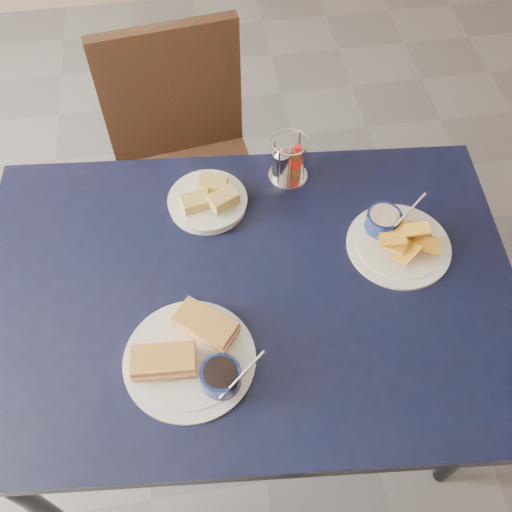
{
  "coord_description": "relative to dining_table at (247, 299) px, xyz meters",
  "views": [
    {
      "loc": [
        -0.1,
        -0.74,
        1.95
      ],
      "look_at": [
        0.02,
        0.02,
        0.82
      ],
      "focal_mm": 40.0,
      "sensor_mm": 36.0,
      "label": 1
    }
  ],
  "objects": [
    {
      "name": "ground",
      "position": [
        0.01,
        0.02,
        -0.69
      ],
      "size": [
        6.0,
        6.0,
        0.0
      ],
      "primitive_type": "plane",
      "color": "#57575D",
      "rests_on": "ground"
    },
    {
      "name": "dining_table",
      "position": [
        0.0,
        0.0,
        0.0
      ],
      "size": [
        1.41,
        1.01,
        0.75
      ],
      "color": "black",
      "rests_on": "ground"
    },
    {
      "name": "chair_far",
      "position": [
        -0.11,
        0.67,
        -0.14
      ],
      "size": [
        0.51,
        0.49,
        0.97
      ],
      "color": "black",
      "rests_on": "ground"
    },
    {
      "name": "sandwich_plate",
      "position": [
        -0.14,
        -0.17,
        0.08
      ],
      "size": [
        0.31,
        0.3,
        0.12
      ],
      "color": "white",
      "rests_on": "dining_table"
    },
    {
      "name": "plantain_plate",
      "position": [
        0.4,
        0.08,
        0.08
      ],
      "size": [
        0.27,
        0.27,
        0.12
      ],
      "color": "white",
      "rests_on": "dining_table"
    },
    {
      "name": "bread_basket",
      "position": [
        -0.06,
        0.27,
        0.08
      ],
      "size": [
        0.21,
        0.21,
        0.07
      ],
      "color": "white",
      "rests_on": "dining_table"
    },
    {
      "name": "condiment_caddy",
      "position": [
        0.16,
        0.35,
        0.11
      ],
      "size": [
        0.11,
        0.11,
        0.14
      ],
      "color": "silver",
      "rests_on": "dining_table"
    }
  ]
}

